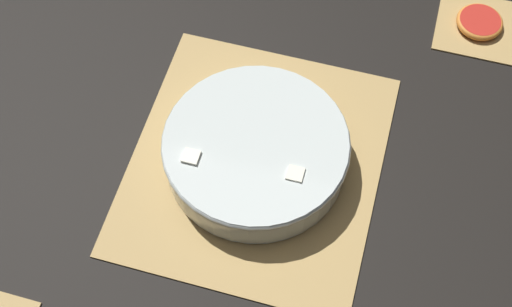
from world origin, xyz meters
TOP-DOWN VIEW (x-y plane):
  - ground_plane at (0.00, 0.00)m, footprint 6.00×6.00m
  - bamboo_mat_center at (0.00, 0.00)m, footprint 0.41×0.37m
  - coaster_mat_far_left at (-0.36, 0.29)m, footprint 0.14×0.14m
  - fruit_salad_bowl at (-0.00, 0.00)m, footprint 0.27×0.27m
  - grapefruit_slice at (-0.36, 0.29)m, footprint 0.08×0.08m

SIDE VIEW (x-z plane):
  - ground_plane at x=0.00m, z-range 0.00..0.00m
  - coaster_mat_far_left at x=-0.36m, z-range 0.00..0.01m
  - bamboo_mat_center at x=0.00m, z-range 0.00..0.01m
  - grapefruit_slice at x=-0.36m, z-range 0.01..0.02m
  - fruit_salad_bowl at x=0.00m, z-range 0.01..0.07m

